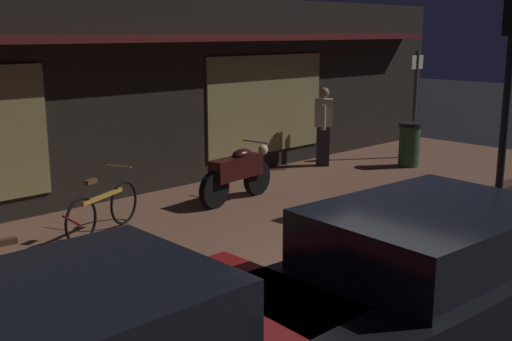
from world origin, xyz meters
name	(u,v)px	position (x,y,z in m)	size (l,w,h in m)	color
ground_plane	(370,284)	(0.00, 0.00, 0.00)	(60.00, 60.00, 0.00)	black
sidewalk_slab	(210,224)	(0.00, 3.00, 0.07)	(18.00, 4.00, 0.15)	brown
storefront_building	(92,95)	(0.00, 6.39, 1.80)	(18.00, 3.30, 3.60)	black
motorcycle	(238,172)	(1.03, 3.51, 0.65)	(1.70, 0.55, 0.97)	black
bicycle_parked	(35,280)	(-3.37, 1.72, 0.51)	(1.66, 0.42, 0.91)	black
bicycle_extra	(103,210)	(-1.54, 3.50, 0.51)	(1.54, 0.72, 0.91)	black
person_bystander	(323,125)	(4.27, 4.36, 1.03)	(0.52, 0.46, 1.67)	#28232D
sign_post	(415,98)	(6.44, 3.53, 1.51)	(0.44, 0.09, 2.40)	#47474C
trash_bin	(409,144)	(5.54, 3.04, 0.62)	(0.48, 0.48, 0.93)	#2D4C33
traffic_light_pole	(510,64)	(3.74, 0.21, 2.48)	(0.24, 0.33, 3.60)	black
parked_car_far	(434,278)	(-0.83, -1.31, 0.70)	(4.22, 2.05, 1.42)	black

